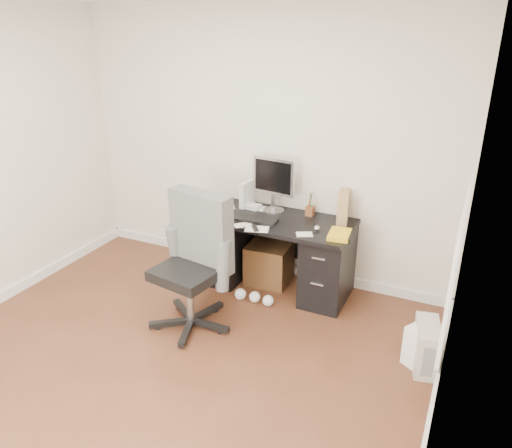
{
  "coord_description": "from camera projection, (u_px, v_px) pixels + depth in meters",
  "views": [
    {
      "loc": [
        2.02,
        -2.48,
        2.58
      ],
      "look_at": [
        0.3,
        1.2,
        0.87
      ],
      "focal_mm": 35.0,
      "sensor_mm": 36.0,
      "label": 1
    }
  ],
  "objects": [
    {
      "name": "ground",
      "position": [
        155.0,
        375.0,
        3.86
      ],
      "size": [
        4.0,
        4.0,
        0.0
      ],
      "primitive_type": "plane",
      "color": "#4D2718",
      "rests_on": "ground"
    },
    {
      "name": "room_shell",
      "position": [
        142.0,
        169.0,
        3.22
      ],
      "size": [
        4.02,
        4.02,
        2.71
      ],
      "color": "beige",
      "rests_on": "ground"
    },
    {
      "name": "desk",
      "position": [
        275.0,
        251.0,
        4.96
      ],
      "size": [
        1.5,
        0.7,
        0.75
      ],
      "color": "black",
      "rests_on": "ground"
    },
    {
      "name": "loose_papers",
      "position": [
        254.0,
        217.0,
        4.86
      ],
      "size": [
        1.1,
        0.6,
        0.0
      ],
      "primitive_type": null,
      "color": "white",
      "rests_on": "desk"
    },
    {
      "name": "lcd_monitor",
      "position": [
        274.0,
        185.0,
        4.89
      ],
      "size": [
        0.48,
        0.31,
        0.57
      ],
      "primitive_type": null,
      "rotation": [
        0.0,
        0.0,
        -0.12
      ],
      "color": "#ACABAF",
      "rests_on": "desk"
    },
    {
      "name": "keyboard",
      "position": [
        253.0,
        219.0,
        4.78
      ],
      "size": [
        0.47,
        0.18,
        0.03
      ],
      "primitive_type": "cube",
      "rotation": [
        0.0,
        0.0,
        0.05
      ],
      "color": "black",
      "rests_on": "desk"
    },
    {
      "name": "computer_mouse",
      "position": [
        317.0,
        228.0,
        4.54
      ],
      "size": [
        0.07,
        0.07,
        0.06
      ],
      "primitive_type": "sphere",
      "rotation": [
        0.0,
        0.0,
        -0.18
      ],
      "color": "#ACABAF",
      "rests_on": "desk"
    },
    {
      "name": "travel_mug",
      "position": [
        209.0,
        202.0,
        5.0
      ],
      "size": [
        0.09,
        0.09,
        0.18
      ],
      "primitive_type": "cylinder",
      "rotation": [
        0.0,
        0.0,
        0.14
      ],
      "color": "navy",
      "rests_on": "desk"
    },
    {
      "name": "white_binder",
      "position": [
        247.0,
        194.0,
        5.1
      ],
      "size": [
        0.13,
        0.24,
        0.26
      ],
      "primitive_type": "cube",
      "rotation": [
        0.0,
        0.0,
        -0.1
      ],
      "color": "white",
      "rests_on": "desk"
    },
    {
      "name": "magazine_file",
      "position": [
        343.0,
        207.0,
        4.7
      ],
      "size": [
        0.18,
        0.28,
        0.3
      ],
      "primitive_type": "cube",
      "rotation": [
        0.0,
        0.0,
        0.21
      ],
      "color": "#966B48",
      "rests_on": "desk"
    },
    {
      "name": "pen_cup",
      "position": [
        311.0,
        204.0,
        4.86
      ],
      "size": [
        0.1,
        0.1,
        0.23
      ],
      "primitive_type": null,
      "rotation": [
        0.0,
        0.0,
        -0.07
      ],
      "color": "brown",
      "rests_on": "desk"
    },
    {
      "name": "yellow_book",
      "position": [
        340.0,
        235.0,
        4.43
      ],
      "size": [
        0.23,
        0.27,
        0.04
      ],
      "primitive_type": "cube",
      "rotation": [
        0.0,
        0.0,
        0.11
      ],
      "color": "yellow",
      "rests_on": "desk"
    },
    {
      "name": "paper_remote",
      "position": [
        257.0,
        228.0,
        4.59
      ],
      "size": [
        0.26,
        0.23,
        0.02
      ],
      "primitive_type": null,
      "rotation": [
        0.0,
        0.0,
        0.3
      ],
      "color": "white",
      "rests_on": "desk"
    },
    {
      "name": "office_chair",
      "position": [
        188.0,
        265.0,
        4.25
      ],
      "size": [
        0.78,
        0.78,
        1.2
      ],
      "primitive_type": null,
      "rotation": [
        0.0,
        0.0,
        -0.16
      ],
      "color": "#4B4D4B",
      "rests_on": "ground"
    },
    {
      "name": "pc_tower",
      "position": [
        426.0,
        346.0,
        3.88
      ],
      "size": [
        0.25,
        0.41,
        0.38
      ],
      "primitive_type": "cube",
      "rotation": [
        0.0,
        0.0,
        0.21
      ],
      "color": "#AFAB9E",
      "rests_on": "ground"
    },
    {
      "name": "shopping_bag",
      "position": [
        420.0,
        350.0,
        3.87
      ],
      "size": [
        0.31,
        0.28,
        0.34
      ],
      "primitive_type": "cube",
      "rotation": [
        0.0,
        0.0,
        -0.57
      ],
      "color": "white",
      "rests_on": "ground"
    },
    {
      "name": "wicker_basket",
      "position": [
        269.0,
        263.0,
        5.15
      ],
      "size": [
        0.44,
        0.44,
        0.42
      ],
      "primitive_type": "cube",
      "rotation": [
        0.0,
        0.0,
        0.06
      ],
      "color": "#472E15",
      "rests_on": "ground"
    },
    {
      "name": "desk_printer",
      "position": [
        217.0,
        264.0,
        5.35
      ],
      "size": [
        0.39,
        0.33,
        0.22
      ],
      "primitive_type": "cube",
      "rotation": [
        0.0,
        0.0,
        -0.08
      ],
      "color": "slate",
      "rests_on": "ground"
    }
  ]
}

